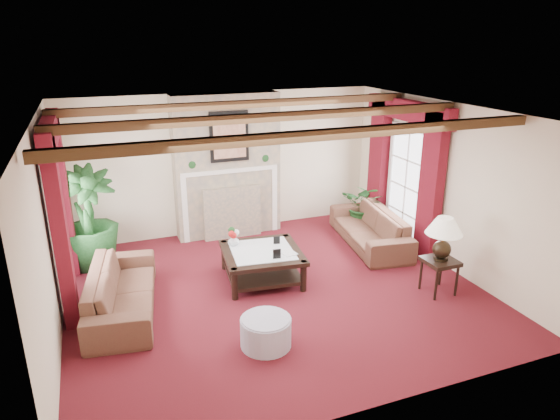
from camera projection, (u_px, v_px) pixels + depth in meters
name	position (u px, v px, depth m)	size (l,w,h in m)	color
floor	(275.00, 290.00, 7.61)	(6.00, 6.00, 0.00)	#480C15
ceiling	(274.00, 112.00, 6.72)	(6.00, 6.00, 0.00)	white
back_wall	(224.00, 164.00, 9.59)	(6.00, 0.02, 2.70)	beige
left_wall	(47.00, 235.00, 6.15)	(0.02, 5.50, 2.70)	beige
right_wall	(445.00, 186.00, 8.19)	(0.02, 5.50, 2.70)	beige
ceiling_beams	(274.00, 117.00, 6.74)	(6.00, 3.00, 0.12)	#3B2613
fireplace	(225.00, 93.00, 8.96)	(2.00, 0.52, 2.70)	tan
french_door_left	(44.00, 156.00, 6.78)	(0.10, 1.10, 2.16)	white
french_door_right	(412.00, 128.00, 8.80)	(0.10, 1.10, 2.16)	white
curtains_left	(48.00, 125.00, 6.68)	(0.20, 2.40, 2.55)	#520A16
curtains_right	(409.00, 105.00, 8.62)	(0.20, 2.40, 2.55)	#520A16
sofa_left	(121.00, 283.00, 6.93)	(0.95, 2.24, 0.85)	#340E17
sofa_right	(370.00, 222.00, 9.18)	(0.95, 2.24, 0.85)	#340E17
potted_palm	(91.00, 239.00, 8.30)	(1.30, 1.87, 0.95)	black
small_plant	(364.00, 210.00, 10.02)	(1.25, 1.24, 0.73)	black
coffee_table	(262.00, 265.00, 7.89)	(1.20, 1.20, 0.49)	black
side_table	(439.00, 276.00, 7.48)	(0.46, 0.46, 0.54)	black
ottoman	(266.00, 332.00, 6.21)	(0.64, 0.64, 0.37)	#AFA8BF
table_lamp	(443.00, 238.00, 7.28)	(0.54, 0.54, 0.68)	black
flower_vase	(234.00, 240.00, 7.98)	(0.19, 0.19, 0.17)	silver
book	(282.00, 246.00, 7.62)	(0.21, 0.05, 0.28)	black
photo_frame_a	(277.00, 254.00, 7.49)	(0.12, 0.02, 0.16)	black
photo_frame_b	(277.00, 240.00, 8.03)	(0.11, 0.02, 0.14)	black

